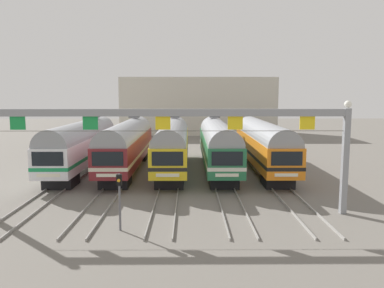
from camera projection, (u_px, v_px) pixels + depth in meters
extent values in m
plane|color=slate|center=(173.00, 171.00, 37.07)|extent=(160.00, 160.00, 0.00)
cube|color=gray|center=(111.00, 146.00, 53.84)|extent=(0.07, 70.00, 0.15)
cube|color=gray|center=(121.00, 146.00, 53.85)|extent=(0.07, 70.00, 0.15)
cube|color=gray|center=(142.00, 146.00, 53.88)|extent=(0.07, 70.00, 0.15)
cube|color=gray|center=(152.00, 146.00, 53.89)|extent=(0.07, 70.00, 0.15)
cube|color=gray|center=(173.00, 146.00, 53.91)|extent=(0.07, 70.00, 0.15)
cube|color=gray|center=(183.00, 146.00, 53.92)|extent=(0.07, 70.00, 0.15)
cube|color=gray|center=(204.00, 146.00, 53.95)|extent=(0.07, 70.00, 0.15)
cube|color=gray|center=(214.00, 146.00, 53.96)|extent=(0.07, 70.00, 0.15)
cube|color=gray|center=(234.00, 146.00, 53.98)|extent=(0.07, 70.00, 0.15)
cube|color=gray|center=(244.00, 146.00, 54.00)|extent=(0.07, 70.00, 0.15)
cube|color=white|center=(82.00, 148.00, 36.71)|extent=(2.85, 18.00, 2.35)
cube|color=#198C4C|center=(82.00, 152.00, 36.76)|extent=(2.88, 18.02, 0.28)
cylinder|color=gray|center=(82.00, 136.00, 36.56)|extent=(2.74, 17.64, 2.74)
cube|color=black|center=(47.00, 159.00, 27.71)|extent=(2.28, 0.06, 1.03)
cube|color=silver|center=(48.00, 175.00, 27.86)|extent=(1.71, 0.05, 0.24)
cube|color=black|center=(61.00, 180.00, 30.68)|extent=(2.28, 2.60, 1.05)
cube|color=black|center=(98.00, 155.00, 43.18)|extent=(2.28, 2.60, 1.05)
cube|color=#4C4C51|center=(94.00, 117.00, 41.36)|extent=(1.10, 1.10, 0.20)
cube|color=maroon|center=(127.00, 148.00, 36.75)|extent=(2.85, 18.00, 2.35)
cube|color=beige|center=(128.00, 152.00, 36.79)|extent=(2.88, 18.02, 0.28)
cylinder|color=gray|center=(127.00, 136.00, 36.60)|extent=(2.74, 17.64, 2.74)
cube|color=black|center=(108.00, 159.00, 27.74)|extent=(2.28, 0.06, 1.03)
cube|color=silver|center=(108.00, 175.00, 27.90)|extent=(1.71, 0.05, 0.24)
cube|color=black|center=(115.00, 180.00, 30.72)|extent=(2.28, 2.60, 1.05)
cube|color=black|center=(137.00, 155.00, 43.21)|extent=(2.28, 2.60, 1.05)
cube|color=#4C4C51|center=(134.00, 117.00, 41.39)|extent=(1.10, 1.10, 0.20)
cube|color=gold|center=(173.00, 148.00, 36.78)|extent=(2.85, 18.00, 2.35)
cube|color=black|center=(173.00, 152.00, 36.83)|extent=(2.88, 18.02, 0.28)
cylinder|color=gray|center=(173.00, 136.00, 36.63)|extent=(2.74, 17.64, 2.74)
cube|color=black|center=(167.00, 159.00, 27.78)|extent=(2.28, 0.06, 1.03)
cube|color=silver|center=(168.00, 175.00, 27.94)|extent=(1.71, 0.05, 0.24)
cube|color=black|center=(170.00, 180.00, 30.76)|extent=(2.28, 2.60, 1.05)
cube|color=black|center=(175.00, 155.00, 43.25)|extent=(2.28, 2.60, 1.05)
cube|color=#4C4C51|center=(174.00, 117.00, 41.43)|extent=(1.10, 1.10, 0.20)
cube|color=#236B42|center=(218.00, 148.00, 36.82)|extent=(2.85, 18.00, 2.35)
cube|color=silver|center=(218.00, 151.00, 36.86)|extent=(2.88, 18.02, 0.28)
cylinder|color=gray|center=(218.00, 136.00, 36.67)|extent=(2.74, 17.64, 2.74)
cube|color=black|center=(227.00, 159.00, 27.81)|extent=(2.28, 0.06, 1.03)
cube|color=silver|center=(227.00, 175.00, 27.97)|extent=(1.71, 0.05, 0.24)
cube|color=black|center=(224.00, 180.00, 30.79)|extent=(2.28, 2.60, 1.05)
cube|color=black|center=(214.00, 155.00, 43.29)|extent=(2.28, 2.60, 1.05)
cube|color=#4C4C51|center=(215.00, 117.00, 41.47)|extent=(1.10, 1.10, 0.20)
cube|color=orange|center=(263.00, 148.00, 36.86)|extent=(2.85, 18.00, 2.35)
cube|color=black|center=(263.00, 151.00, 36.90)|extent=(2.88, 18.02, 0.28)
cylinder|color=gray|center=(263.00, 136.00, 36.70)|extent=(2.74, 17.64, 2.74)
cube|color=black|center=(287.00, 159.00, 27.85)|extent=(2.28, 0.06, 1.03)
cube|color=silver|center=(286.00, 175.00, 28.01)|extent=(1.71, 0.05, 0.24)
cube|color=black|center=(277.00, 180.00, 30.83)|extent=(2.28, 2.60, 1.05)
cube|color=black|center=(252.00, 155.00, 43.32)|extent=(2.28, 2.60, 1.05)
cube|color=gray|center=(345.00, 162.00, 23.36)|extent=(0.36, 0.36, 6.50)
cube|color=gray|center=(163.00, 113.00, 22.88)|extent=(22.17, 0.32, 0.44)
cube|color=#198C3F|center=(18.00, 123.00, 22.89)|extent=(0.90, 0.08, 0.80)
cube|color=#198C3F|center=(90.00, 123.00, 22.92)|extent=(0.90, 0.08, 0.80)
cube|color=yellow|center=(163.00, 123.00, 22.96)|extent=(0.90, 0.08, 0.80)
cube|color=yellow|center=(235.00, 123.00, 22.99)|extent=(0.90, 0.08, 0.80)
cube|color=yellow|center=(307.00, 123.00, 23.03)|extent=(0.90, 0.08, 0.80)
sphere|color=white|center=(348.00, 104.00, 22.90)|extent=(0.44, 0.44, 0.44)
cylinder|color=#3F382D|center=(163.00, 131.00, 23.02)|extent=(22.17, 0.03, 0.03)
cylinder|color=#59595E|center=(120.00, 202.00, 20.60)|extent=(0.12, 0.12, 3.15)
cube|color=black|center=(119.00, 180.00, 20.44)|extent=(0.28, 0.24, 0.60)
sphere|color=orange|center=(119.00, 181.00, 20.30)|extent=(0.18, 0.18, 0.18)
cube|color=beige|center=(198.00, 106.00, 72.20)|extent=(28.01, 10.00, 10.34)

